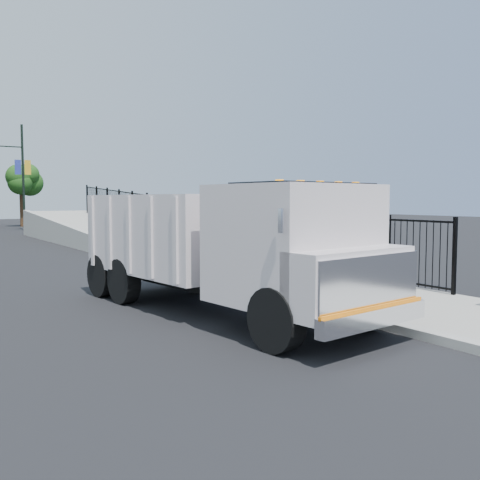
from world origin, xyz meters
TOP-DOWN VIEW (x-y plane):
  - ground at (0.00, 0.00)m, footprint 120.00×120.00m
  - sidewalk at (1.93, -2.00)m, footprint 3.55×12.00m
  - curb at (0.00, -2.00)m, footprint 0.30×12.00m
  - ramp at (2.12, 16.00)m, footprint 3.95×24.06m
  - iron_fence at (3.55, 12.00)m, footprint 0.10×28.00m
  - truck at (-1.83, -0.38)m, footprint 3.32×8.07m
  - worker at (1.01, -0.27)m, footprint 0.40×0.60m
  - debris at (1.04, 0.50)m, footprint 0.44×0.44m
  - light_pole_1 at (0.67, 33.29)m, footprint 3.78×0.22m
  - tree_1 at (2.11, 39.89)m, footprint 2.13×2.13m

SIDE VIEW (x-z plane):
  - ground at x=0.00m, z-range 0.00..0.00m
  - ramp at x=2.12m, z-range -1.60..1.60m
  - sidewalk at x=1.93m, z-range 0.00..0.12m
  - curb at x=0.00m, z-range 0.00..0.16m
  - debris at x=1.04m, z-range 0.12..0.23m
  - iron_fence at x=3.55m, z-range 0.00..1.80m
  - worker at x=1.01m, z-range 0.12..1.73m
  - truck at x=-1.83m, z-range 0.17..2.86m
  - tree_1 at x=2.11m, z-range 1.37..6.43m
  - light_pole_1 at x=0.67m, z-range 0.36..8.36m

